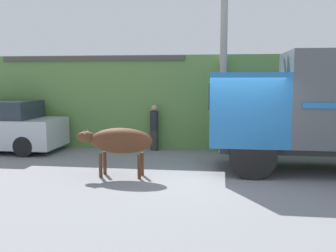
% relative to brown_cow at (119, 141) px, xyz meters
% --- Properties ---
extents(ground_plane, '(60.00, 60.00, 0.00)m').
position_rel_brown_cow_xyz_m(ground_plane, '(2.79, 0.41, -0.91)').
color(ground_plane, gray).
extents(hillside_embankment, '(32.00, 5.92, 3.29)m').
position_rel_brown_cow_xyz_m(hillside_embankment, '(2.79, 6.93, 0.74)').
color(hillside_embankment, '#608C47').
rests_on(hillside_embankment, ground_plane).
extents(building_backdrop, '(6.59, 2.70, 3.26)m').
position_rel_brown_cow_xyz_m(building_backdrop, '(-2.04, 5.25, 0.74)').
color(building_backdrop, '#99ADB7').
rests_on(building_backdrop, ground_plane).
extents(brown_cow, '(1.96, 0.65, 1.24)m').
position_rel_brown_cow_xyz_m(brown_cow, '(0.00, 0.00, 0.00)').
color(brown_cow, '#512D19').
rests_on(brown_cow, ground_plane).
extents(pedestrian_on_hill, '(0.38, 0.38, 1.58)m').
position_rel_brown_cow_xyz_m(pedestrian_on_hill, '(0.25, 3.71, -0.02)').
color(pedestrian_on_hill, '#38332D').
rests_on(pedestrian_on_hill, ground_plane).
extents(utility_pole, '(0.90, 0.24, 5.94)m').
position_rel_brown_cow_xyz_m(utility_pole, '(2.57, 3.69, 2.17)').
color(utility_pole, '#9E998E').
rests_on(utility_pole, ground_plane).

